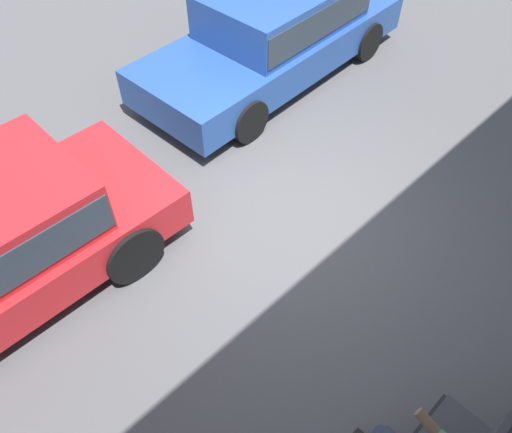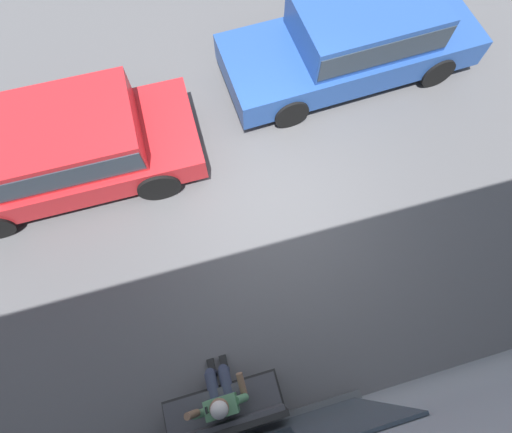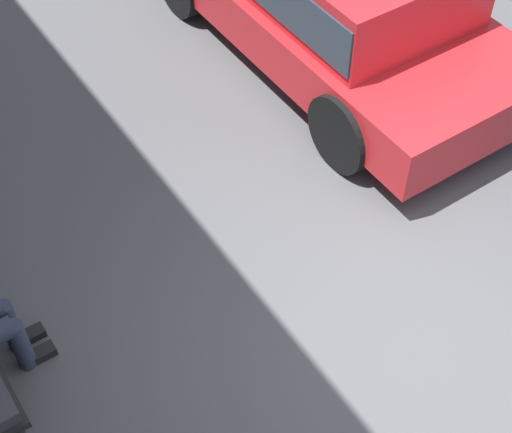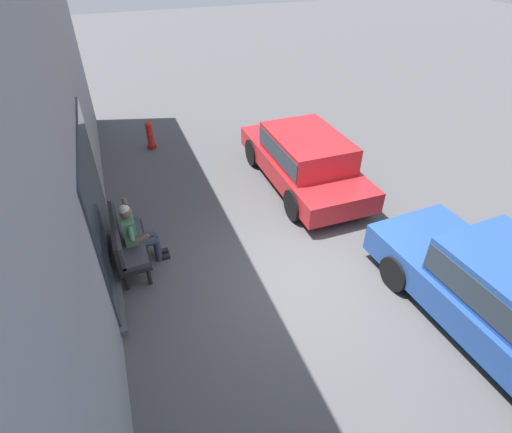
# 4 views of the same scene
# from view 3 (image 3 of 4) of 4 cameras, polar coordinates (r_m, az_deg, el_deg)

# --- Properties ---
(ground_plane) EXTENTS (60.00, 60.00, 0.00)m
(ground_plane) POSITION_cam_3_polar(r_m,az_deg,el_deg) (5.70, 11.83, -8.92)
(ground_plane) COLOR #4C4C4F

